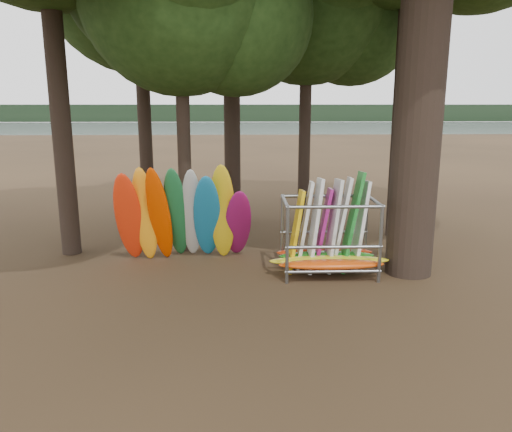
{
  "coord_description": "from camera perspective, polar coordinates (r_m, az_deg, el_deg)",
  "views": [
    {
      "loc": [
        -0.01,
        -12.18,
        4.53
      ],
      "look_at": [
        0.45,
        1.5,
        1.4
      ],
      "focal_mm": 35.0,
      "sensor_mm": 36.0,
      "label": 1
    }
  ],
  "objects": [
    {
      "name": "far_shore",
      "position": [
        122.21,
        -1.98,
        11.68
      ],
      "size": [
        160.0,
        4.0,
        4.0
      ],
      "primitive_type": "cube",
      "color": "black",
      "rests_on": "ground"
    },
    {
      "name": "storage_rack",
      "position": [
        13.51,
        8.3,
        -2.6
      ],
      "size": [
        3.23,
        1.63,
        2.77
      ],
      "color": "slate",
      "rests_on": "ground"
    },
    {
      "name": "ground",
      "position": [
        13.0,
        -1.79,
        -7.53
      ],
      "size": [
        120.0,
        120.0,
        0.0
      ],
      "primitive_type": "plane",
      "color": "#47331E",
      "rests_on": "ground"
    },
    {
      "name": "kayak_row",
      "position": [
        14.3,
        -8.3,
        -0.05
      ],
      "size": [
        3.9,
        2.01,
        3.04
      ],
      "color": "red",
      "rests_on": "ground"
    },
    {
      "name": "lake",
      "position": [
        72.32,
        -1.96,
        9.28
      ],
      "size": [
        160.0,
        160.0,
        0.0
      ],
      "primitive_type": "plane",
      "color": "gray",
      "rests_on": "ground"
    }
  ]
}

